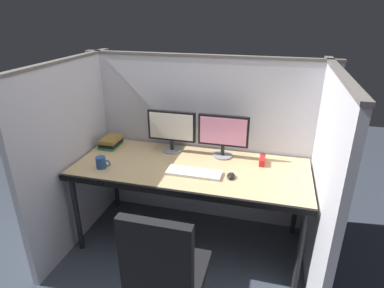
# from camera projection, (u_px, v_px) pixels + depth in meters

# --- Properties ---
(ground_plane) EXTENTS (8.00, 8.00, 0.00)m
(ground_plane) POSITION_uv_depth(u_px,v_px,m) (181.00, 263.00, 2.67)
(ground_plane) COLOR #383F4C
(cubicle_partition_rear) EXTENTS (2.21, 0.06, 1.57)m
(cubicle_partition_rear) POSITION_uv_depth(u_px,v_px,m) (203.00, 141.00, 3.02)
(cubicle_partition_rear) COLOR silver
(cubicle_partition_rear) RESTS_ON ground
(cubicle_partition_left) EXTENTS (0.06, 1.41, 1.57)m
(cubicle_partition_left) POSITION_uv_depth(u_px,v_px,m) (75.00, 153.00, 2.77)
(cubicle_partition_left) COLOR silver
(cubicle_partition_left) RESTS_ON ground
(cubicle_partition_right) EXTENTS (0.06, 1.41, 1.57)m
(cubicle_partition_right) POSITION_uv_depth(u_px,v_px,m) (322.00, 183.00, 2.30)
(cubicle_partition_right) COLOR silver
(cubicle_partition_right) RESTS_ON ground
(desk) EXTENTS (1.90, 0.80, 0.74)m
(desk) POSITION_uv_depth(u_px,v_px,m) (190.00, 173.00, 2.65)
(desk) COLOR tan
(desk) RESTS_ON ground
(monitor_left) EXTENTS (0.43, 0.17, 0.37)m
(monitor_left) POSITION_uv_depth(u_px,v_px,m) (172.00, 128.00, 2.85)
(monitor_left) COLOR gray
(monitor_left) RESTS_ON desk
(monitor_right) EXTENTS (0.43, 0.17, 0.37)m
(monitor_right) POSITION_uv_depth(u_px,v_px,m) (223.00, 133.00, 2.74)
(monitor_right) COLOR gray
(monitor_right) RESTS_ON desk
(keyboard_main) EXTENTS (0.43, 0.15, 0.02)m
(keyboard_main) POSITION_uv_depth(u_px,v_px,m) (194.00, 173.00, 2.53)
(keyboard_main) COLOR silver
(keyboard_main) RESTS_ON desk
(computer_mouse) EXTENTS (0.06, 0.10, 0.04)m
(computer_mouse) POSITION_uv_depth(u_px,v_px,m) (231.00, 176.00, 2.47)
(computer_mouse) COLOR black
(computer_mouse) RESTS_ON desk
(book_stack) EXTENTS (0.16, 0.22, 0.09)m
(book_stack) POSITION_uv_depth(u_px,v_px,m) (111.00, 142.00, 3.01)
(book_stack) COLOR #26723F
(book_stack) RESTS_ON desk
(coffee_mug) EXTENTS (0.13, 0.08, 0.09)m
(coffee_mug) POSITION_uv_depth(u_px,v_px,m) (101.00, 162.00, 2.61)
(coffee_mug) COLOR #264C8C
(coffee_mug) RESTS_ON desk
(red_stapler) EXTENTS (0.04, 0.15, 0.06)m
(red_stapler) POSITION_uv_depth(u_px,v_px,m) (262.00, 160.00, 2.69)
(red_stapler) COLOR red
(red_stapler) RESTS_ON desk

